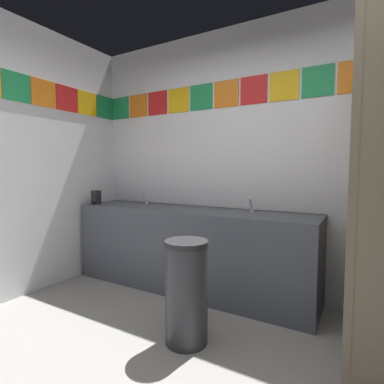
{
  "coord_description": "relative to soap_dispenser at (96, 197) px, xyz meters",
  "views": [
    {
      "loc": [
        0.83,
        -1.1,
        1.24
      ],
      "look_at": [
        -0.5,
        1.19,
        1.04
      ],
      "focal_mm": 27.9,
      "sensor_mm": 36.0,
      "label": 1
    }
  ],
  "objects": [
    {
      "name": "faucet_left",
      "position": [
        0.52,
        0.26,
        -0.03
      ],
      "size": [
        0.04,
        0.1,
        0.14
      ],
      "color": "silver",
      "rests_on": "vanity_counter"
    },
    {
      "name": "faucet_right",
      "position": [
        1.79,
        0.26,
        -0.03
      ],
      "size": [
        0.04,
        0.1,
        0.14
      ],
      "color": "silver",
      "rests_on": "vanity_counter"
    },
    {
      "name": "trash_bin",
      "position": [
        1.64,
        -0.67,
        -0.55
      ],
      "size": [
        0.31,
        0.31,
        0.74
      ],
      "color": "#333338",
      "rests_on": "ground_plane"
    },
    {
      "name": "wall_back",
      "position": [
        1.88,
        0.49,
        0.43
      ],
      "size": [
        4.08,
        0.09,
        2.68
      ],
      "color": "silver",
      "rests_on": "ground_plane"
    },
    {
      "name": "soap_dispenser",
      "position": [
        0.0,
        0.0,
        0.0
      ],
      "size": [
        0.09,
        0.09,
        0.16
      ],
      "color": "black",
      "rests_on": "vanity_counter"
    },
    {
      "name": "vanity_counter",
      "position": [
        1.16,
        0.17,
        -0.49
      ],
      "size": [
        2.55,
        0.57,
        0.84
      ],
      "color": "#4C515B",
      "rests_on": "ground_plane"
    }
  ]
}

